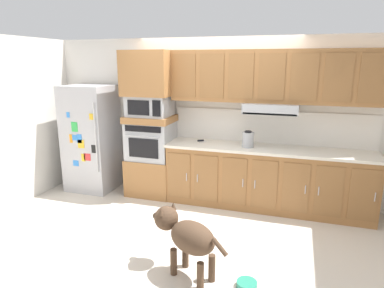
# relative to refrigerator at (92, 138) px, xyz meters

# --- Properties ---
(ground_plane) EXTENTS (9.60, 9.60, 0.00)m
(ground_plane) POSITION_rel_refrigerator_xyz_m (2.06, -0.68, -0.88)
(ground_plane) COLOR beige
(back_kitchen_wall) EXTENTS (6.20, 0.12, 2.50)m
(back_kitchen_wall) POSITION_rel_refrigerator_xyz_m (2.06, 0.43, 0.37)
(back_kitchen_wall) COLOR silver
(back_kitchen_wall) RESTS_ON ground
(side_panel_left) EXTENTS (0.12, 7.10, 2.50)m
(side_panel_left) POSITION_rel_refrigerator_xyz_m (-0.74, -0.68, 0.37)
(side_panel_left) COLOR silver
(side_panel_left) RESTS_ON ground
(refrigerator) EXTENTS (0.76, 0.73, 1.76)m
(refrigerator) POSITION_rel_refrigerator_xyz_m (0.00, 0.00, 0.00)
(refrigerator) COLOR #ADADB2
(refrigerator) RESTS_ON ground
(oven_base_cabinet) EXTENTS (0.74, 0.62, 0.60)m
(oven_base_cabinet) POSITION_rel_refrigerator_xyz_m (1.07, 0.07, -0.58)
(oven_base_cabinet) COLOR #996638
(oven_base_cabinet) RESTS_ON ground
(built_in_oven) EXTENTS (0.70, 0.62, 0.60)m
(built_in_oven) POSITION_rel_refrigerator_xyz_m (1.07, 0.07, 0.02)
(built_in_oven) COLOR #A8AAAF
(built_in_oven) RESTS_ON oven_base_cabinet
(appliance_mid_shelf) EXTENTS (0.74, 0.62, 0.10)m
(appliance_mid_shelf) POSITION_rel_refrigerator_xyz_m (1.07, 0.07, 0.37)
(appliance_mid_shelf) COLOR #996638
(appliance_mid_shelf) RESTS_ON built_in_oven
(microwave) EXTENTS (0.64, 0.54, 0.32)m
(microwave) POSITION_rel_refrigerator_xyz_m (1.07, 0.07, 0.58)
(microwave) COLOR #A8AAAF
(microwave) RESTS_ON appliance_mid_shelf
(appliance_upper_cabinet) EXTENTS (0.74, 0.62, 0.68)m
(appliance_upper_cabinet) POSITION_rel_refrigerator_xyz_m (1.07, 0.07, 1.08)
(appliance_upper_cabinet) COLOR #996638
(appliance_upper_cabinet) RESTS_ON microwave
(lower_cabinet_run) EXTENTS (2.95, 0.63, 0.88)m
(lower_cabinet_run) POSITION_rel_refrigerator_xyz_m (2.91, 0.07, -0.44)
(lower_cabinet_run) COLOR #996638
(lower_cabinet_run) RESTS_ON ground
(countertop_slab) EXTENTS (2.99, 0.64, 0.04)m
(countertop_slab) POSITION_rel_refrigerator_xyz_m (2.91, 0.07, 0.02)
(countertop_slab) COLOR silver
(countertop_slab) RESTS_ON lower_cabinet_run
(backsplash_panel) EXTENTS (2.99, 0.02, 0.50)m
(backsplash_panel) POSITION_rel_refrigerator_xyz_m (2.91, 0.36, 0.29)
(backsplash_panel) COLOR silver
(backsplash_panel) RESTS_ON countertop_slab
(upper_cabinet_with_hood) EXTENTS (2.95, 0.48, 0.88)m
(upper_cabinet_with_hood) POSITION_rel_refrigerator_xyz_m (2.91, 0.19, 1.02)
(upper_cabinet_with_hood) COLOR #996638
(upper_cabinet_with_hood) RESTS_ON backsplash_panel
(screwdriver) EXTENTS (0.16, 0.17, 0.03)m
(screwdriver) POSITION_rel_refrigerator_xyz_m (1.88, 0.15, 0.05)
(screwdriver) COLOR black
(screwdriver) RESTS_ON countertop_slab
(electric_kettle) EXTENTS (0.17, 0.17, 0.24)m
(electric_kettle) POSITION_rel_refrigerator_xyz_m (2.63, 0.02, 0.15)
(electric_kettle) COLOR #A8AAAF
(electric_kettle) RESTS_ON countertop_slab
(dog) EXTENTS (0.94, 0.53, 0.68)m
(dog) POSITION_rel_refrigerator_xyz_m (2.30, -1.86, -0.44)
(dog) COLOR #473323
(dog) RESTS_ON ground
(dog_food_bowl) EXTENTS (0.20, 0.20, 0.06)m
(dog_food_bowl) POSITION_rel_refrigerator_xyz_m (2.93, -1.89, -0.85)
(dog_food_bowl) COLOR #267F66
(dog_food_bowl) RESTS_ON ground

